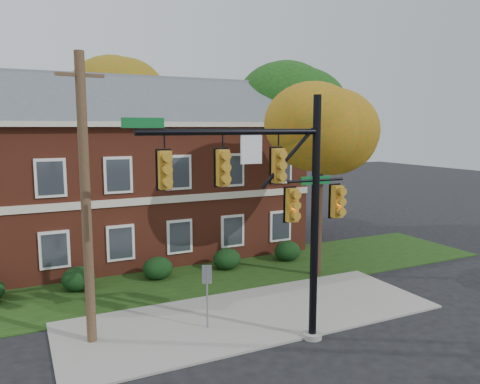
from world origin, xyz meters
name	(u,v)px	position (x,y,z in m)	size (l,w,h in m)	color
ground	(266,326)	(0.00, 0.00, 0.00)	(120.00, 120.00, 0.00)	black
sidewalk	(253,315)	(0.00, 1.00, 0.04)	(14.00, 5.00, 0.08)	gray
grass_strip	(204,277)	(0.00, 6.00, 0.02)	(30.00, 6.00, 0.04)	#193811
apartment_building	(129,164)	(-2.00, 11.95, 4.99)	(18.80, 8.80, 9.74)	maroon
hedge_left	(78,279)	(-5.50, 6.70, 0.53)	(1.40, 1.26, 1.05)	black
hedge_center	(158,268)	(-2.00, 6.70, 0.53)	(1.40, 1.26, 1.05)	black
hedge_right	(227,259)	(1.50, 6.70, 0.53)	(1.40, 1.26, 1.05)	black
hedge_far_right	(287,251)	(5.00, 6.70, 0.53)	(1.40, 1.26, 1.05)	black
tree_near_right	(326,134)	(5.22, 3.87, 6.67)	(4.50, 4.25, 8.58)	black
tree_right_rear	(296,110)	(9.31, 12.81, 8.12)	(6.30, 5.95, 10.62)	black
tree_far_rear	(121,100)	(-0.66, 19.79, 8.84)	(6.84, 6.46, 11.52)	black
traffic_signal	(276,194)	(-0.50, -1.47, 4.96)	(7.16, 0.64, 7.99)	gray
utility_pole	(86,201)	(-5.73, 1.34, 4.70)	(1.44, 0.34, 9.26)	#4A3922
sign_post	(207,286)	(-1.97, 0.64, 1.57)	(0.32, 0.17, 2.32)	slate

